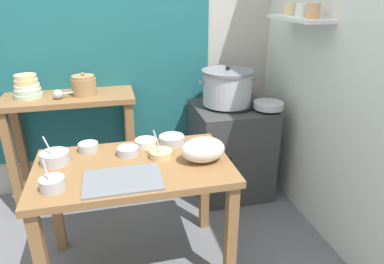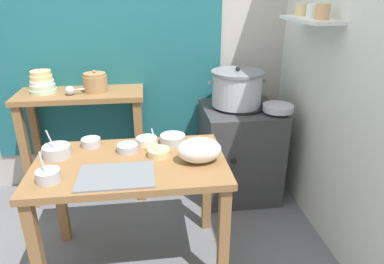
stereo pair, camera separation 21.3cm
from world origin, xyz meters
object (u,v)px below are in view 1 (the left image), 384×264
at_px(prep_bowl_0, 55,157).
at_px(ladle, 59,94).
at_px(clay_pot, 84,85).
at_px(serving_tray, 123,180).
at_px(prep_bowl_1, 172,139).
at_px(prep_bowl_5, 52,183).
at_px(plastic_bag, 203,150).
at_px(wide_pan, 268,105).
at_px(bowl_stack_enamel, 27,87).
at_px(prep_bowl_4, 128,151).
at_px(steamer_pot, 227,87).
at_px(prep_bowl_6, 88,147).
at_px(prep_bowl_3, 146,142).
at_px(prep_table, 134,181).
at_px(back_shelf_table, 72,123).
at_px(stove_block, 230,149).
at_px(prep_bowl_2, 161,154).

bearing_deg(prep_bowl_0, ladle, 91.78).
bearing_deg(clay_pot, serving_tray, -78.61).
relative_size(prep_bowl_0, prep_bowl_1, 1.03).
bearing_deg(prep_bowl_5, plastic_bag, 8.50).
bearing_deg(wide_pan, bowl_stack_enamel, 169.81).
xyz_separation_m(ladle, prep_bowl_4, (0.43, -0.66, -0.19)).
xyz_separation_m(steamer_pot, prep_bowl_4, (-0.83, -0.62, -0.17)).
height_order(bowl_stack_enamel, ladle, bowl_stack_enamel).
bearing_deg(ladle, clay_pot, 21.30).
height_order(clay_pot, plastic_bag, clay_pot).
bearing_deg(prep_bowl_6, prep_bowl_0, -144.87).
bearing_deg(wide_pan, steamer_pot, 146.83).
xyz_separation_m(prep_bowl_3, prep_bowl_5, (-0.50, -0.41, 0.01)).
bearing_deg(prep_table, prep_bowl_6, 135.69).
bearing_deg(plastic_bag, steamer_pot, 62.69).
relative_size(clay_pot, prep_bowl_3, 1.36).
bearing_deg(prep_bowl_3, clay_pot, 120.68).
distance_m(serving_tray, prep_bowl_4, 0.31).
relative_size(wide_pan, prep_bowl_6, 1.92).
height_order(ladle, prep_bowl_0, ladle).
relative_size(back_shelf_table, steamer_pot, 2.11).
xyz_separation_m(prep_bowl_0, prep_bowl_6, (0.18, 0.12, -0.01)).
bearing_deg(steamer_pot, ladle, 178.04).
bearing_deg(prep_bowl_5, prep_bowl_1, 30.93).
xyz_separation_m(stove_block, clay_pot, (-1.13, 0.13, 0.59)).
height_order(prep_bowl_2, prep_bowl_4, prep_bowl_2).
bearing_deg(prep_bowl_2, stove_block, 45.11).
bearing_deg(serving_tray, clay_pot, 101.39).
bearing_deg(stove_block, prep_bowl_5, -144.10).
bearing_deg(prep_bowl_1, plastic_bag, -65.36).
xyz_separation_m(prep_table, prep_bowl_4, (-0.02, 0.13, 0.14)).
bearing_deg(plastic_bag, stove_block, 59.88).
relative_size(stove_block, clay_pot, 4.31).
distance_m(prep_table, back_shelf_table, 0.95).
relative_size(prep_bowl_3, prep_bowl_6, 1.11).
distance_m(prep_table, prep_bowl_3, 0.29).
bearing_deg(prep_bowl_3, prep_bowl_4, -138.65).
xyz_separation_m(prep_bowl_1, prep_bowl_6, (-0.51, 0.02, -0.00)).
xyz_separation_m(prep_bowl_3, prep_bowl_4, (-0.12, -0.10, 0.00)).
xyz_separation_m(bowl_stack_enamel, prep_bowl_6, (0.42, -0.65, -0.23)).
bearing_deg(ladle, prep_bowl_4, -57.13).
xyz_separation_m(prep_table, prep_bowl_3, (0.10, 0.23, 0.13)).
bearing_deg(clay_pot, stove_block, -6.58).
bearing_deg(serving_tray, wide_pan, 32.73).
bearing_deg(steamer_pot, prep_bowl_0, -152.78).
height_order(stove_block, prep_bowl_1, stove_block).
bearing_deg(prep_bowl_2, prep_bowl_6, 154.86).
height_order(bowl_stack_enamel, prep_bowl_5, bowl_stack_enamel).
bearing_deg(stove_block, prep_bowl_4, -145.29).
distance_m(prep_bowl_3, prep_bowl_4, 0.15).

